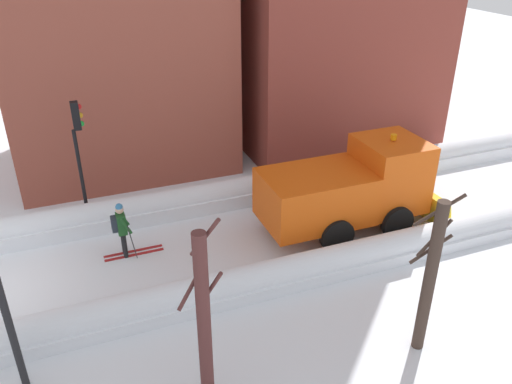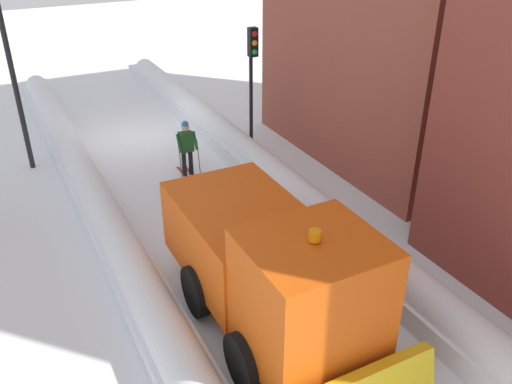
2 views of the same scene
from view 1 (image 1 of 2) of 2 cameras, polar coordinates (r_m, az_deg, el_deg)
ground_plane at (r=17.69m, az=6.52°, el=-3.64°), size 80.00×80.00×0.00m
snowbank_left at (r=19.46m, az=3.21°, el=0.88°), size 1.10×36.00×0.94m
snowbank_right at (r=15.74m, az=10.77°, el=-7.08°), size 1.10×36.00×0.90m
plow_truck at (r=17.09m, az=10.49°, el=0.52°), size 3.20×5.98×3.12m
skier at (r=16.05m, az=-14.55°, el=-3.78°), size 0.62×1.80×1.81m
traffic_light_pole at (r=17.60m, az=-18.93°, el=5.49°), size 0.28×0.42×4.18m
bare_tree_near at (r=10.49m, az=-5.74°, el=-13.99°), size 0.66×0.90×4.49m
bare_tree_mid at (r=12.41m, az=18.58°, el=-8.76°), size 0.70×0.95×4.03m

